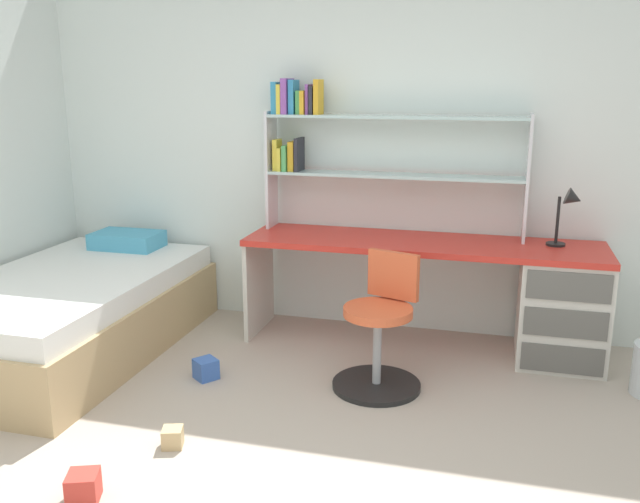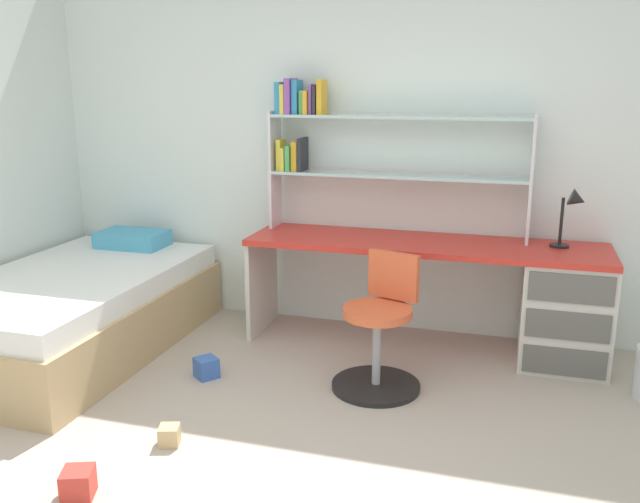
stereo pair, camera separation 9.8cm
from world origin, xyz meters
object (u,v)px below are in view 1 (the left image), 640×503
Objects in this scene: desk at (520,294)px; toy_block_blue_2 at (206,369)px; toy_block_natural_0 at (173,437)px; bookshelf_hutch at (354,141)px; bed_platform at (70,313)px; swivel_chair at (380,336)px; toy_block_red_1 at (83,487)px; desk_lamp at (570,208)px.

desk reaches higher than toy_block_blue_2.
toy_block_natural_0 is (-1.65, -1.64, -0.37)m from desk.
toy_block_blue_2 is at bearing -154.35° from desk.
toy_block_blue_2 is (-0.67, -1.06, -1.30)m from bookshelf_hutch.
bed_platform is 1.55m from toy_block_natural_0.
bookshelf_hutch reaches higher than toy_block_blue_2.
desk is 2.97× the size of swivel_chair.
desk is 2.05m from toy_block_blue_2.
swivel_chair is at bearing 54.66° from toy_block_red_1.
bookshelf_hutch is at bearing 74.67° from toy_block_natural_0.
desk is 18.01× the size of toy_block_red_1.
bookshelf_hutch is 2.30m from toy_block_natural_0.
bookshelf_hutch reaches higher than toy_block_red_1.
bookshelf_hutch is 18.12× the size of toy_block_natural_0.
bed_platform is (-3.12, -0.77, -0.72)m from desk_lamp.
desk_lamp reaches higher than toy_block_blue_2.
toy_block_blue_2 is at bearing -9.31° from bed_platform.
bed_platform is (-2.08, -0.01, -0.05)m from swivel_chair.
desk_lamp reaches higher than toy_block_natural_0.
bed_platform is at bearing 170.69° from toy_block_blue_2.
toy_block_blue_2 is at bearing -155.73° from desk_lamp.
bed_platform is at bearing -179.82° from swivel_chair.
swivel_chair is 6.37× the size of toy_block_blue_2.
swivel_chair is (0.36, -0.88, -1.05)m from bookshelf_hutch.
desk reaches higher than toy_block_red_1.
toy_block_natural_0 is (1.22, -0.93, -0.22)m from bed_platform.
desk_lamp is 2.95× the size of toy_block_red_1.
swivel_chair is 1.30m from toy_block_natural_0.
toy_block_blue_2 is (-1.82, -0.87, -0.36)m from desk.
desk is at bearing -9.23° from bookshelf_hutch.
swivel_chair is 6.07× the size of toy_block_red_1.
desk is 18.90× the size of toy_block_blue_2.
bed_platform is at bearing -166.23° from desk.
toy_block_natural_0 is at bearing 72.06° from toy_block_red_1.
bookshelf_hutch reaches higher than bed_platform.
desk_lamp is 0.49× the size of swivel_chair.
bookshelf_hutch reaches higher than swivel_chair.
toy_block_natural_0 is 0.78m from toy_block_blue_2.
bookshelf_hutch reaches higher than desk_lamp.
toy_block_red_1 is at bearing -53.73° from bed_platform.
bookshelf_hutch reaches higher than toy_block_natural_0.
desk_lamp is 3.16m from toy_block_red_1.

